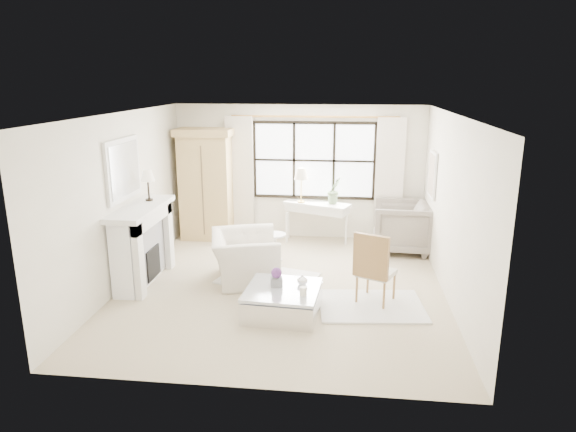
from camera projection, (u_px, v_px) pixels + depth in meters
name	position (u px, v px, depth m)	size (l,w,h in m)	color
floor	(282.00, 287.00, 8.11)	(5.50, 5.50, 0.00)	#C7B594
ceiling	(282.00, 114.00, 7.40)	(5.50, 5.50, 0.00)	white
wall_back	(299.00, 172.00, 10.39)	(5.00, 5.00, 0.00)	white
wall_front	(247.00, 270.00, 5.12)	(5.00, 5.00, 0.00)	beige
wall_left	(124.00, 200.00, 8.03)	(5.50, 5.50, 0.00)	silver
wall_right	(452.00, 209.00, 7.48)	(5.50, 5.50, 0.00)	silver
window_pane	(314.00, 160.00, 10.28)	(2.40, 0.02, 1.50)	white
window_frame	(314.00, 161.00, 10.27)	(2.50, 0.04, 1.50)	black
curtain_rod	(314.00, 117.00, 9.99)	(0.04, 0.04, 3.30)	#B88340
curtain_left	(240.00, 177.00, 10.46)	(0.55, 0.10, 2.47)	beige
curtain_right	(389.00, 181.00, 10.13)	(0.55, 0.10, 2.47)	white
fireplace	(141.00, 243.00, 8.19)	(0.58, 1.66, 1.26)	white
mirror_frame	(123.00, 169.00, 7.90)	(0.05, 1.15, 0.95)	silver
mirror_glass	(125.00, 169.00, 7.90)	(0.02, 1.00, 0.80)	silver
art_frame	(433.00, 175.00, 9.06)	(0.04, 0.62, 0.82)	white
art_canvas	(431.00, 174.00, 9.06)	(0.01, 0.52, 0.72)	#BEAA93
mantel_lamp	(148.00, 177.00, 8.28)	(0.22, 0.22, 0.51)	black
armoire	(206.00, 184.00, 10.34)	(1.13, 0.71, 2.24)	tan
console_table	(317.00, 222.00, 10.30)	(1.38, 0.88, 0.80)	white
console_lamp	(301.00, 175.00, 10.08)	(0.28, 0.28, 0.69)	#AD8C3C
orchid_plant	(334.00, 190.00, 10.07)	(0.29, 0.24, 0.53)	#5E7850
side_table	(275.00, 243.00, 9.21)	(0.40, 0.40, 0.51)	white
rug_left	(268.00, 278.00, 8.44)	(1.50, 1.06, 0.03)	white
rug_right	(371.00, 306.00, 7.42)	(1.48, 1.11, 0.03)	silver
club_armchair	(245.00, 257.00, 8.31)	(1.20, 1.05, 0.78)	silver
wingback_chair	(401.00, 227.00, 9.70)	(1.02, 1.05, 0.95)	gray
french_chair	(375.00, 283.00, 7.48)	(0.64, 0.64, 1.08)	#A67945
coffee_table	(283.00, 301.00, 7.17)	(1.07, 1.07, 0.38)	silver
planter_box	(277.00, 282.00, 7.18)	(0.16, 0.16, 0.12)	slate
planter_flowers	(277.00, 273.00, 7.15)	(0.15, 0.15, 0.15)	#612E75
pillar_candle	(303.00, 291.00, 6.87)	(0.10, 0.10, 0.12)	white
coffee_vase	(302.00, 279.00, 7.22)	(0.15, 0.15, 0.16)	silver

